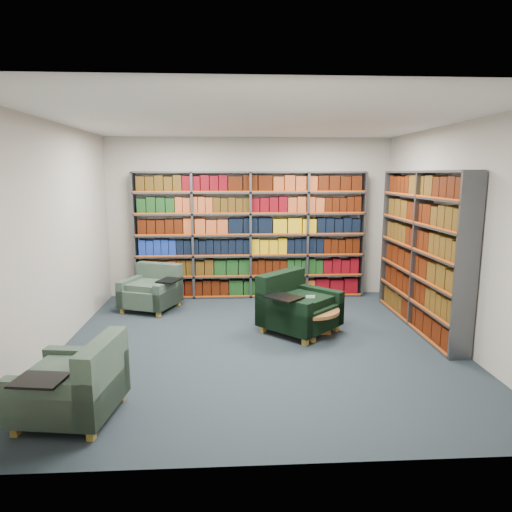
{
  "coord_description": "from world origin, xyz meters",
  "views": [
    {
      "loc": [
        -0.36,
        -5.6,
        2.16
      ],
      "look_at": [
        0.0,
        0.6,
        1.05
      ],
      "focal_mm": 32.0,
      "sensor_mm": 36.0,
      "label": 1
    }
  ],
  "objects": [
    {
      "name": "bookshelf_right",
      "position": [
        2.34,
        0.6,
        1.1
      ],
      "size": [
        0.28,
        2.5,
        2.2
      ],
      "color": "#47494F",
      "rests_on": "ground"
    },
    {
      "name": "room_shell",
      "position": [
        0.0,
        0.0,
        1.4
      ],
      "size": [
        5.02,
        5.02,
        2.82
      ],
      "color": "black",
      "rests_on": "ground"
    },
    {
      "name": "chair_teal_left",
      "position": [
        -1.62,
        1.71,
        0.29
      ],
      "size": [
        1.04,
        1.01,
        0.71
      ],
      "color": "#012834",
      "rests_on": "ground"
    },
    {
      "name": "chair_green_right",
      "position": [
        0.54,
        0.5,
        0.32
      ],
      "size": [
        1.25,
        1.25,
        0.8
      ],
      "color": "black",
      "rests_on": "ground"
    },
    {
      "name": "chair_teal_front",
      "position": [
        -1.72,
        -1.72,
        0.3
      ],
      "size": [
        0.91,
        1.01,
        0.73
      ],
      "color": "#012834",
      "rests_on": "ground"
    },
    {
      "name": "bookshelf_back",
      "position": [
        0.0,
        2.34,
        1.1
      ],
      "size": [
        4.0,
        0.28,
        2.2
      ],
      "color": "#47494F",
      "rests_on": "ground"
    },
    {
      "name": "coffee_table",
      "position": [
        0.72,
        0.29,
        0.3
      ],
      "size": [
        0.79,
        0.79,
        0.56
      ],
      "color": "olive",
      "rests_on": "ground"
    }
  ]
}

